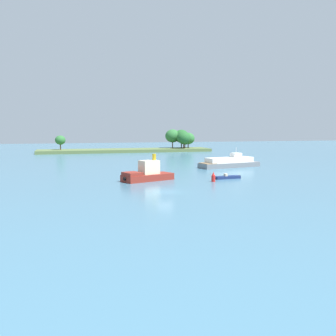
{
  "coord_description": "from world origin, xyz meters",
  "views": [
    {
      "loc": [
        -15.53,
        -55.77,
        9.9
      ],
      "look_at": [
        6.94,
        22.99,
        1.2
      ],
      "focal_mm": 40.18,
      "sensor_mm": 36.0,
      "label": 1
    }
  ],
  "objects": [
    {
      "name": "ground_plane",
      "position": [
        0.0,
        0.0,
        0.0
      ],
      "size": [
        400.0,
        400.0,
        0.0
      ],
      "primitive_type": "plane",
      "color": "teal"
    },
    {
      "name": "treeline_island",
      "position": [
        20.03,
        100.38,
        2.94
      ],
      "size": [
        71.45,
        14.18,
        9.38
      ],
      "color": "#566B3D",
      "rests_on": "ground"
    },
    {
      "name": "small_motorboat",
      "position": [
        15.86,
        11.54,
        0.29
      ],
      "size": [
        5.58,
        2.02,
        1.04
      ],
      "color": "navy",
      "rests_on": "ground"
    },
    {
      "name": "tugboat",
      "position": [
        0.01,
        13.17,
        1.29
      ],
      "size": [
        10.6,
        7.06,
        5.04
      ],
      "color": "maroon",
      "rests_on": "ground"
    },
    {
      "name": "white_riverboat",
      "position": [
        25.6,
        31.43,
        1.19
      ],
      "size": [
        16.97,
        7.53,
        5.01
      ],
      "color": "slate",
      "rests_on": "ground"
    },
    {
      "name": "channel_buoy_red",
      "position": [
        11.54,
        8.39,
        0.81
      ],
      "size": [
        0.7,
        0.7,
        1.9
      ],
      "color": "red",
      "rests_on": "ground"
    }
  ]
}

